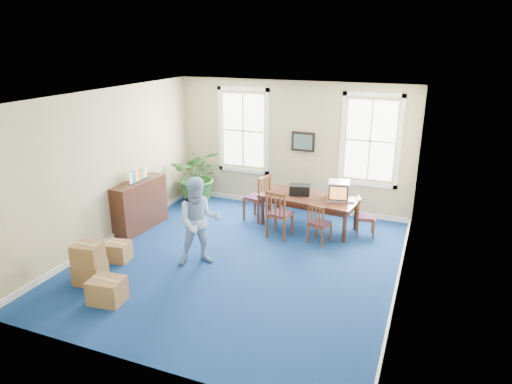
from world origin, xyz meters
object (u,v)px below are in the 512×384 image
at_px(credenza, 140,204).
at_px(conference_table, 309,212).
at_px(man, 199,222).
at_px(chair_near_left, 280,213).
at_px(crt_tv, 338,191).
at_px(potted_plant, 199,176).
at_px(cardboard_boxes, 102,262).

bearing_deg(credenza, conference_table, 26.82).
bearing_deg(man, chair_near_left, 27.02).
bearing_deg(crt_tv, chair_near_left, -154.18).
bearing_deg(potted_plant, crt_tv, -7.19).
height_order(chair_near_left, cardboard_boxes, chair_near_left).
bearing_deg(potted_plant, cardboard_boxes, -84.91).
bearing_deg(man, credenza, 120.92).
bearing_deg(crt_tv, man, -139.67).
xyz_separation_m(chair_near_left, man, (-1.02, -1.77, 0.33)).
height_order(man, potted_plant, man).
xyz_separation_m(man, cardboard_boxes, (-1.27, -1.29, -0.47)).
height_order(credenza, potted_plant, potted_plant).
bearing_deg(conference_table, chair_near_left, -113.35).
height_order(potted_plant, cardboard_boxes, potted_plant).
bearing_deg(credenza, chair_near_left, 17.57).
relative_size(conference_table, potted_plant, 1.47).
xyz_separation_m(crt_tv, cardboard_boxes, (-3.38, -3.85, -0.56)).
distance_m(chair_near_left, credenza, 3.18).
height_order(crt_tv, man, man).
bearing_deg(man, potted_plant, 85.59).
bearing_deg(conference_table, credenza, -149.49).
height_order(crt_tv, credenza, credenza).
bearing_deg(cardboard_boxes, crt_tv, 48.70).
bearing_deg(chair_near_left, crt_tv, -137.11).
xyz_separation_m(conference_table, cardboard_boxes, (-2.74, -3.80, 0.02)).
height_order(chair_near_left, credenza, credenza).
relative_size(crt_tv, man, 0.29).
distance_m(chair_near_left, man, 2.06).
xyz_separation_m(conference_table, potted_plant, (-3.12, 0.52, 0.37)).
height_order(conference_table, crt_tv, crt_tv).
relative_size(chair_near_left, potted_plant, 0.73).
distance_m(crt_tv, potted_plant, 3.80).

